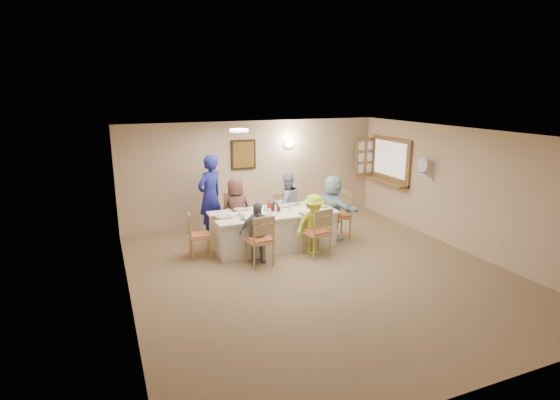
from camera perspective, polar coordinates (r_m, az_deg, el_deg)
name	(u,v)px	position (r m, az deg, el deg)	size (l,w,h in m)	color
ground	(320,272)	(8.06, 5.20, -9.41)	(7.00, 7.00, 0.00)	#937358
room_walls	(322,191)	(7.58, 5.46, 1.14)	(7.00, 7.00, 7.00)	beige
wall_picture	(243,155)	(10.58, -4.81, 5.91)	(0.62, 0.05, 0.72)	#3E2215
wall_sconce	(289,144)	(10.95, 1.24, 7.30)	(0.26, 0.09, 0.18)	white
ceiling_light	(239,130)	(8.42, -5.36, 9.04)	(0.36, 0.36, 0.05)	white
serving_hatch	(391,161)	(11.28, 14.26, 5.01)	(0.06, 1.50, 1.15)	brown
hatch_sill	(385,182)	(11.30, 13.61, 2.36)	(0.30, 1.50, 0.05)	brown
shutter_door	(365,157)	(11.74, 11.03, 5.54)	(0.55, 0.04, 1.00)	brown
fan_shelf	(425,174)	(10.21, 18.36, 3.22)	(0.22, 0.36, 0.03)	white
desk_fan	(424,168)	(10.16, 18.30, 4.04)	(0.30, 0.30, 0.28)	#A5A5A8
dining_table	(273,229)	(9.17, -0.88, -3.82)	(2.59, 1.09, 0.76)	white
chair_back_left	(235,217)	(9.67, -5.94, -2.17)	(0.48, 0.48, 1.00)	tan
chair_back_right	(285,213)	(10.08, 0.61, -1.76)	(0.43, 0.43, 0.89)	tan
chair_front_left	(259,239)	(8.23, -2.72, -5.14)	(0.48, 0.48, 0.99)	tan
chair_front_right	(316,231)	(8.68, 4.77, -4.10)	(0.48, 0.48, 1.00)	tan
chair_left_end	(200,235)	(8.73, -10.41, -4.51)	(0.43, 0.43, 0.91)	tan
chair_right_end	(338,215)	(9.79, 7.59, -1.96)	(0.49, 0.49, 1.03)	tan
diner_back_left	(236,210)	(9.51, -5.76, -1.26)	(0.71, 0.49, 1.39)	brown
diner_back_right	(287,203)	(9.90, 0.89, -0.44)	(0.73, 0.58, 1.43)	#9CA1BE
diner_front_left	(257,232)	(8.30, -3.01, -4.24)	(0.70, 0.30, 1.19)	gray
diner_front_right	(314,224)	(8.75, 4.43, -3.18)	(0.81, 0.50, 1.22)	#D7F336
diner_right_end	(333,207)	(9.67, 6.96, -0.94)	(0.60, 1.36, 1.42)	#ABD6E3
caregiver	(210,196)	(9.78, -9.12, 0.47)	(0.81, 0.73, 1.85)	navy
placemat_fl	(253,220)	(8.48, -3.61, -2.65)	(0.33, 0.24, 0.01)	#472B19
plate_fl	(252,220)	(8.48, -3.61, -2.58)	(0.23, 0.23, 0.01)	white
napkin_fl	(262,219)	(8.49, -2.35, -2.56)	(0.13, 0.13, 0.01)	yellow
placemat_fr	(308,214)	(8.93, 3.69, -1.79)	(0.35, 0.26, 0.01)	#472B19
plate_fr	(308,213)	(8.92, 3.69, -1.73)	(0.25, 0.25, 0.02)	white
napkin_fr	(317,213)	(8.96, 4.87, -1.70)	(0.14, 0.14, 0.01)	yellow
placemat_bl	(240,209)	(9.25, -5.31, -1.24)	(0.37, 0.27, 0.01)	#472B19
plate_bl	(240,209)	(9.25, -5.31, -1.18)	(0.25, 0.25, 0.02)	white
napkin_bl	(248,209)	(9.26, -4.15, -1.17)	(0.15, 0.15, 0.01)	yellow
placemat_br	(291,204)	(9.66, 1.50, -0.52)	(0.36, 0.27, 0.01)	#472B19
plate_br	(291,204)	(9.66, 1.50, -0.46)	(0.24, 0.24, 0.02)	white
napkin_br	(300,203)	(9.69, 2.59, -0.45)	(0.15, 0.15, 0.01)	yellow
placemat_le	(222,217)	(8.73, -7.62, -2.25)	(0.38, 0.28, 0.01)	#472B19
plate_le	(222,217)	(8.73, -7.62, -2.19)	(0.25, 0.25, 0.02)	white
napkin_le	(231,217)	(8.73, -6.39, -2.17)	(0.13, 0.13, 0.01)	yellow
placemat_re	(321,206)	(9.52, 5.39, -0.81)	(0.36, 0.26, 0.01)	#472B19
plate_re	(321,206)	(9.51, 5.39, -0.75)	(0.22, 0.22, 0.01)	white
napkin_re	(330,206)	(9.56, 6.49, -0.73)	(0.15, 0.15, 0.01)	yellow
teacup_a	(242,217)	(8.55, -4.97, -2.23)	(0.13, 0.13, 0.10)	white
teacup_b	(280,202)	(9.62, 0.02, -0.30)	(0.12, 0.12, 0.09)	white
bowl_a	(266,215)	(8.74, -1.82, -1.94)	(0.25, 0.25, 0.06)	white
bowl_b	(286,206)	(9.40, 0.78, -0.75)	(0.25, 0.25, 0.07)	white
condiment_ketchup	(269,206)	(9.03, -1.43, -0.77)	(0.12, 0.12, 0.25)	#AA340E
condiment_brown	(274,206)	(9.10, -0.83, -0.76)	(0.10, 0.11, 0.22)	#431E11
condiment_malt	(278,207)	(9.07, -0.31, -0.98)	(0.16, 0.16, 0.17)	#431E11
drinking_glass	(266,209)	(9.04, -1.89, -1.21)	(0.07, 0.07, 0.10)	silver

